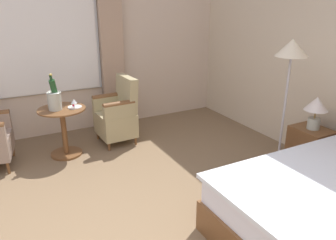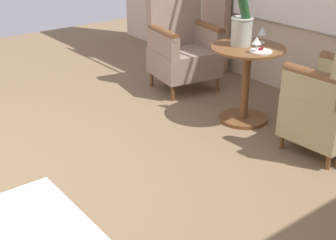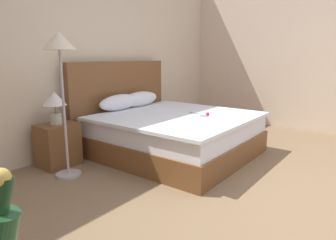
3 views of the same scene
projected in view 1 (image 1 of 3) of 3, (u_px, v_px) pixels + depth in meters
The scene contains 10 objects.
wall_window_side at pixel (34, 35), 4.68m from camera, with size 0.27×6.11×3.04m.
nightstand at pixel (309, 149), 4.04m from camera, with size 0.48×0.36×0.53m.
bedside_lamp at pixel (316, 107), 3.85m from camera, with size 0.28×0.28×0.40m.
floor_lamp_brass at pixel (290, 62), 3.61m from camera, with size 0.36×0.36×1.60m.
side_table_round at pixel (64, 129), 4.36m from camera, with size 0.62×0.62×0.66m.
champagne_bucket at pixel (54, 98), 4.17m from camera, with size 0.19×0.19×0.48m.
wine_glass_near_bucket at pixel (74, 102), 4.23m from camera, with size 0.08×0.08×0.13m.
wine_glass_near_edge at pixel (57, 98), 4.37m from camera, with size 0.08×0.08×0.14m.
snack_plate at pixel (75, 107), 4.31m from camera, with size 0.18×0.18×0.04m.
armchair_by_window at pixel (118, 114), 4.77m from camera, with size 0.58×0.53×0.97m.
Camera 1 is at (1.85, -0.57, 1.98)m, focal length 35.00 mm.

